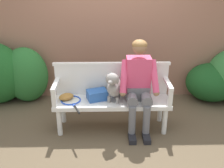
# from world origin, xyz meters

# --- Properties ---
(ground_plane) EXTENTS (40.00, 40.00, 0.00)m
(ground_plane) POSITION_xyz_m (0.00, 0.00, 0.00)
(ground_plane) COLOR brown
(brick_garden_fence) EXTENTS (8.00, 0.30, 2.57)m
(brick_garden_fence) POSITION_xyz_m (0.00, 1.26, 1.28)
(brick_garden_fence) COLOR #936651
(brick_garden_fence) RESTS_ON ground
(hedge_bush_mid_left) EXTENTS (0.91, 0.79, 0.68)m
(hedge_bush_mid_left) POSITION_xyz_m (1.81, 0.89, 0.34)
(hedge_bush_mid_left) COLOR #194C1E
(hedge_bush_mid_left) RESTS_ON ground
(hedge_bush_far_right) EXTENTS (0.77, 0.56, 1.00)m
(hedge_bush_far_right) POSITION_xyz_m (-1.49, 0.92, 0.50)
(hedge_bush_far_right) COLOR #286B2D
(hedge_bush_far_right) RESTS_ON ground
(garden_bench) EXTENTS (1.67, 0.47, 0.46)m
(garden_bench) POSITION_xyz_m (0.00, 0.00, 0.40)
(garden_bench) COLOR white
(garden_bench) RESTS_ON ground
(bench_backrest) EXTENTS (1.71, 0.06, 0.50)m
(bench_backrest) POSITION_xyz_m (0.00, 0.21, 0.72)
(bench_backrest) COLOR white
(bench_backrest) RESTS_ON garden_bench
(bench_armrest_left_end) EXTENTS (0.06, 0.47, 0.28)m
(bench_armrest_left_end) POSITION_xyz_m (-0.79, -0.08, 0.66)
(bench_armrest_left_end) COLOR white
(bench_armrest_left_end) RESTS_ON garden_bench
(bench_armrest_right_end) EXTENTS (0.06, 0.47, 0.28)m
(bench_armrest_right_end) POSITION_xyz_m (0.79, -0.08, 0.66)
(bench_armrest_right_end) COLOR white
(bench_armrest_right_end) RESTS_ON garden_bench
(person_seated) EXTENTS (0.56, 0.64, 1.33)m
(person_seated) POSITION_xyz_m (0.37, -0.01, 0.74)
(person_seated) COLOR black
(person_seated) RESTS_ON ground
(dog_on_bench) EXTENTS (0.31, 0.46, 0.47)m
(dog_on_bench) POSITION_xyz_m (0.03, -0.03, 0.70)
(dog_on_bench) COLOR gray
(dog_on_bench) RESTS_ON garden_bench
(tennis_racket) EXTENTS (0.38, 0.58, 0.03)m
(tennis_racket) POSITION_xyz_m (-0.58, -0.04, 0.47)
(tennis_racket) COLOR blue
(tennis_racket) RESTS_ON garden_bench
(baseball_glove) EXTENTS (0.28, 0.27, 0.09)m
(baseball_glove) POSITION_xyz_m (-0.66, 0.02, 0.51)
(baseball_glove) COLOR #9E6B2D
(baseball_glove) RESTS_ON garden_bench
(sports_bag) EXTENTS (0.33, 0.28, 0.14)m
(sports_bag) POSITION_xyz_m (-0.21, 0.02, 0.53)
(sports_bag) COLOR #2856A3
(sports_bag) RESTS_ON garden_bench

